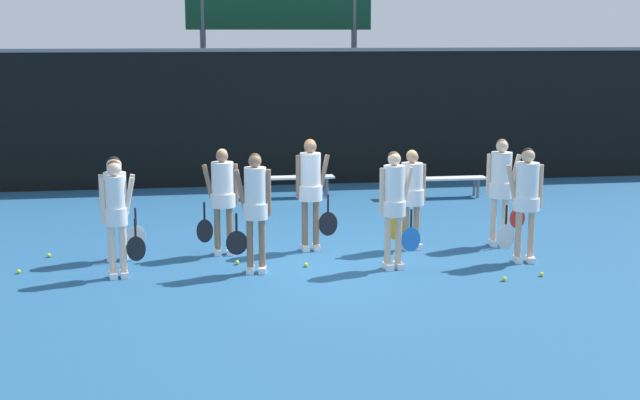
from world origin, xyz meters
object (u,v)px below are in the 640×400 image
Objects in this scene: tennis_ball_2 at (19,272)px; tennis_ball_4 at (504,279)px; player_5 at (222,192)px; player_2 at (394,200)px; player_4 at (116,199)px; player_3 at (526,194)px; tennis_ball_0 at (237,263)px; scoreboard at (279,18)px; bench_courtside at (436,180)px; player_6 at (311,185)px; player_8 at (501,183)px; tennis_ball_3 at (306,265)px; player_7 at (411,191)px; tennis_ball_1 at (542,274)px; bench_far at (292,179)px; player_1 at (255,203)px; tennis_ball_5 at (49,255)px; player_0 at (116,210)px.

tennis_ball_4 is (6.92, -1.49, 0.00)m from tennis_ball_2.
tennis_ball_4 is at bearing -27.16° from player_5.
player_2 is 25.82× the size of tennis_ball_4.
tennis_ball_4 is at bearing -18.67° from player_4.
tennis_ball_0 is (-4.39, 0.50, -1.03)m from player_3.
bench_courtside is (2.96, -3.40, -3.44)m from scoreboard.
player_8 is at bearing -5.60° from player_6.
player_3 is at bearing -12.30° from player_5.
tennis_ball_3 is at bearing -175.21° from player_3.
player_2 reaches higher than player_4.
tennis_ball_4 is (0.83, -2.09, -0.93)m from player_7.
tennis_ball_2 is (-4.46, -0.78, -1.05)m from player_6.
tennis_ball_0 reaches higher than tennis_ball_1.
player_2 is 1.09× the size of player_4.
bench_far reaches higher than tennis_ball_0.
player_8 is 25.91× the size of tennis_ball_4.
player_1 reaches higher than tennis_ball_4.
tennis_ball_2 is 0.99× the size of tennis_ball_5.
tennis_ball_0 is 4.54m from tennis_ball_1.
player_5 is (-4.74, -4.24, 0.62)m from bench_courtside.
player_3 is at bearing -91.83° from bench_courtside.
player_3 is (4.14, -0.03, 0.02)m from player_1.
player_8 reaches higher than tennis_ball_0.
tennis_ball_5 is (-3.15, 1.38, -1.01)m from player_1.
player_5 is 25.94× the size of tennis_ball_1.
tennis_ball_3 reaches higher than tennis_ball_1.
player_0 is at bearing -141.32° from player_5.
player_5 is 24.69× the size of tennis_ball_4.
player_0 is 25.19× the size of tennis_ball_0.
player_2 is 27.22× the size of tennis_ball_5.
tennis_ball_0 is at bearing -178.23° from player_3.
player_0 is at bearing 168.94° from tennis_ball_4.
player_3 reaches higher than player_7.
scoreboard reaches higher than player_3.
bench_far is at bearing 94.89° from player_7.
player_3 reaches higher than player_2.
tennis_ball_0 is at bearing 0.39° from tennis_ball_2.
player_6 is at bearing 4.71° from player_5.
player_4 is 24.90× the size of tennis_ball_1.
scoreboard reaches higher than player_0.
player_7 is (0.57, 1.15, -0.08)m from player_2.
player_0 is 3.22m from player_6.
player_1 is (-1.28, -5.93, 0.65)m from bench_far.
player_8 is 26.18× the size of tennis_ball_0.
tennis_ball_3 is at bearing 162.38° from tennis_ball_1.
player_0 is 1.05× the size of player_7.
bench_courtside is 1.20× the size of bench_far.
player_8 is at bearing 7.78° from tennis_ball_0.
player_0 is 26.56× the size of tennis_ball_2.
player_5 is 4.57m from tennis_ball_4.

